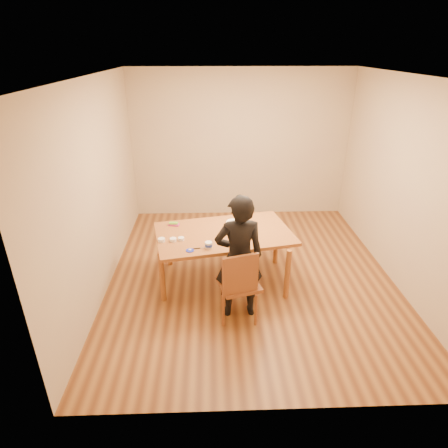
{
  "coord_description": "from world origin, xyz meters",
  "views": [
    {
      "loc": [
        -0.55,
        -4.59,
        3.01
      ],
      "look_at": [
        -0.39,
        -0.17,
        0.9
      ],
      "focal_mm": 30.0,
      "sensor_mm": 36.0,
      "label": 1
    }
  ],
  "objects_px": {
    "dining_chair": "(239,284)",
    "cake_plate": "(233,227)",
    "dining_table": "(224,234)",
    "person": "(239,258)",
    "cake": "(233,224)"
  },
  "relations": [
    {
      "from": "dining_chair",
      "to": "cake_plate",
      "type": "bearing_deg",
      "value": 75.24
    },
    {
      "from": "dining_table",
      "to": "dining_chair",
      "type": "relative_size",
      "value": 3.99
    },
    {
      "from": "dining_table",
      "to": "person",
      "type": "distance_m",
      "value": 0.75
    },
    {
      "from": "dining_chair",
      "to": "dining_table",
      "type": "bearing_deg",
      "value": 85.27
    },
    {
      "from": "cake_plate",
      "to": "person",
      "type": "height_order",
      "value": "person"
    },
    {
      "from": "dining_table",
      "to": "person",
      "type": "height_order",
      "value": "person"
    },
    {
      "from": "cake_plate",
      "to": "person",
      "type": "bearing_deg",
      "value": -89.02
    },
    {
      "from": "dining_chair",
      "to": "person",
      "type": "height_order",
      "value": "person"
    },
    {
      "from": "dining_chair",
      "to": "cake",
      "type": "relative_size",
      "value": 2.16
    },
    {
      "from": "dining_chair",
      "to": "person",
      "type": "relative_size",
      "value": 0.29
    },
    {
      "from": "dining_table",
      "to": "person",
      "type": "relative_size",
      "value": 1.14
    },
    {
      "from": "cake",
      "to": "dining_chair",
      "type": "bearing_deg",
      "value": -89.07
    },
    {
      "from": "cake_plate",
      "to": "person",
      "type": "xyz_separation_m",
      "value": [
        0.01,
        -0.86,
        0.02
      ]
    },
    {
      "from": "dining_table",
      "to": "cake_plate",
      "type": "distance_m",
      "value": 0.19
    },
    {
      "from": "dining_chair",
      "to": "cake_plate",
      "type": "xyz_separation_m",
      "value": [
        -0.01,
        0.91,
        0.31
      ]
    }
  ]
}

